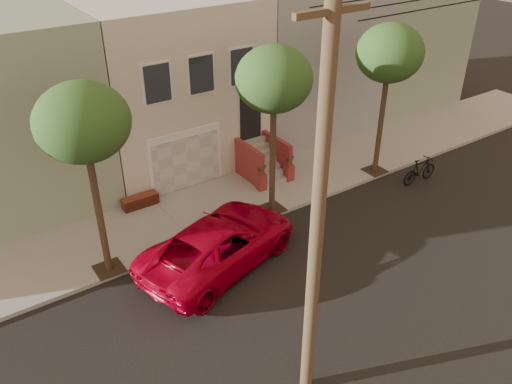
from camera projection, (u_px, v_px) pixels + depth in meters
ground at (316, 275)px, 17.06m from camera, size 90.00×90.00×0.00m
sidewalk at (230, 201)px, 20.84m from camera, size 40.00×3.70×0.15m
house_row at (159, 75)px, 23.17m from camera, size 33.10×11.70×7.00m
tree_left at (83, 124)px, 14.51m from camera, size 2.70×2.57×6.30m
tree_mid at (274, 80)px, 17.63m from camera, size 2.70×2.57×6.30m
tree_right at (390, 54)px, 20.27m from camera, size 2.70×2.57×6.30m
pickup_truck at (219, 243)px, 17.21m from camera, size 6.36×4.28×1.62m
motorcycle at (420, 170)px, 22.04m from camera, size 1.86×0.55×1.11m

